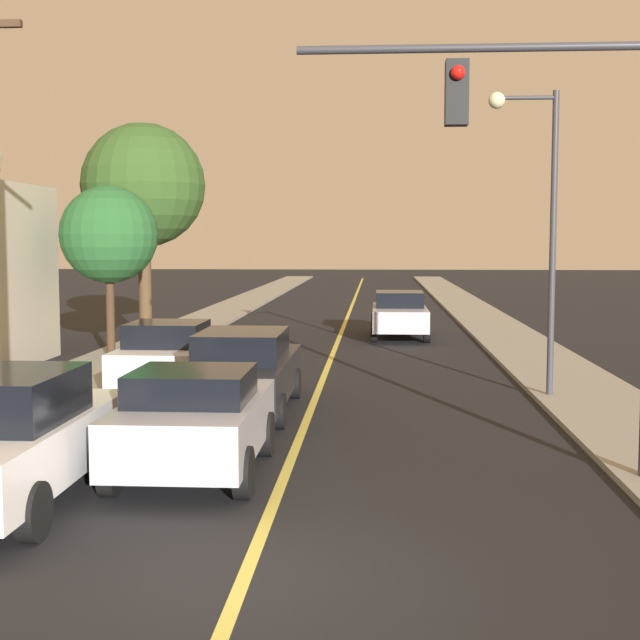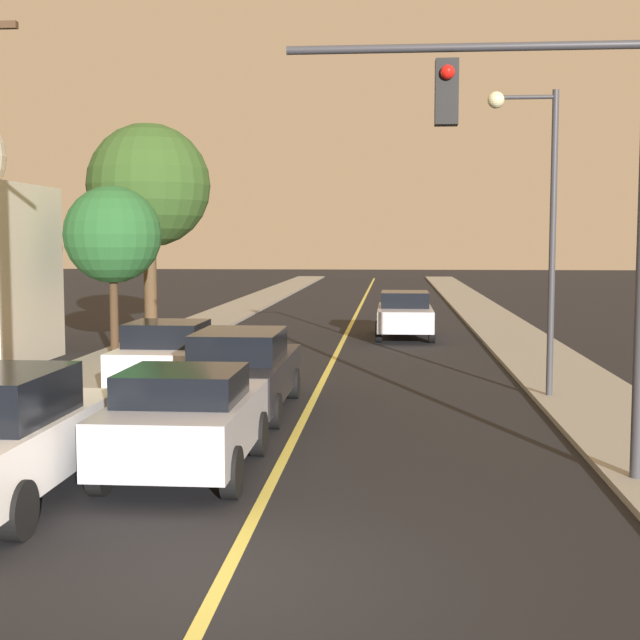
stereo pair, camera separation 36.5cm
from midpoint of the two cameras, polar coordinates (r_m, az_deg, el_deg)
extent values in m
plane|color=black|center=(9.51, -6.10, -16.34)|extent=(200.00, 200.00, 0.00)
cube|color=black|center=(44.88, 1.72, 0.65)|extent=(9.57, 80.00, 0.01)
cube|color=#D1C14C|center=(44.88, 1.72, 0.66)|extent=(0.16, 76.00, 0.00)
cube|color=gray|center=(45.48, -5.90, 0.75)|extent=(2.50, 80.00, 0.12)
cube|color=gray|center=(45.07, 9.40, 0.67)|extent=(2.50, 80.00, 0.12)
cube|color=#A5A8B2|center=(13.43, -8.81, -6.65)|extent=(1.92, 3.88, 0.78)
cube|color=black|center=(13.17, -8.99, -4.15)|extent=(1.69, 1.75, 0.46)
cylinder|color=black|center=(14.87, -11.23, -7.09)|extent=(0.22, 0.72, 0.72)
cylinder|color=black|center=(14.51, -4.21, -7.30)|extent=(0.22, 0.72, 0.72)
cylinder|color=black|center=(12.62, -14.08, -9.33)|extent=(0.22, 0.72, 0.72)
cylinder|color=black|center=(12.20, -5.78, -9.71)|extent=(0.22, 0.72, 0.72)
cube|color=black|center=(18.17, -5.47, -3.66)|extent=(1.88, 5.18, 0.76)
cube|color=black|center=(17.87, -5.59, -1.63)|extent=(1.66, 2.33, 0.58)
cylinder|color=black|center=(19.94, -7.27, -4.00)|extent=(0.22, 0.67, 0.67)
cylinder|color=black|center=(19.68, -2.14, -4.09)|extent=(0.22, 0.67, 0.67)
cylinder|color=black|center=(16.85, -9.35, -5.71)|extent=(0.22, 0.67, 0.67)
cylinder|color=black|center=(16.54, -3.27, -5.85)|extent=(0.22, 0.67, 0.67)
cube|color=white|center=(12.62, -19.83, -7.69)|extent=(1.80, 4.86, 0.78)
cube|color=black|center=(12.31, -20.29, -4.64)|extent=(1.58, 2.19, 0.65)
cylinder|color=black|center=(13.78, -13.97, -8.12)|extent=(0.22, 0.71, 0.71)
cylinder|color=black|center=(11.05, -18.80, -11.56)|extent=(0.22, 0.71, 0.71)
cube|color=white|center=(20.93, -10.12, -2.57)|extent=(1.91, 4.01, 0.74)
cube|color=black|center=(20.70, -10.25, -0.87)|extent=(1.68, 1.80, 0.54)
cylinder|color=black|center=(22.40, -11.60, -3.05)|extent=(0.22, 0.69, 0.69)
cylinder|color=black|center=(21.99, -7.03, -3.13)|extent=(0.22, 0.69, 0.69)
cylinder|color=black|center=(20.04, -13.47, -4.04)|extent=(0.22, 0.69, 0.69)
cylinder|color=black|center=(19.59, -8.38, -4.16)|extent=(0.22, 0.69, 0.69)
cube|color=#A5A8B2|center=(32.00, 4.78, 0.18)|extent=(1.90, 4.82, 0.74)
cube|color=black|center=(32.15, 4.78, 1.35)|extent=(1.67, 2.17, 0.54)
cylinder|color=black|center=(30.58, 6.52, -0.76)|extent=(0.22, 0.75, 0.75)
cylinder|color=black|center=(30.55, 3.13, -0.74)|extent=(0.22, 0.75, 0.75)
cylinder|color=black|center=(33.55, 6.27, -0.24)|extent=(0.22, 0.75, 0.75)
cylinder|color=black|center=(33.52, 3.18, -0.22)|extent=(0.22, 0.75, 0.75)
cylinder|color=#333338|center=(13.07, 9.09, 16.81)|extent=(4.98, 0.12, 0.12)
cube|color=black|center=(12.94, 7.92, 14.20)|extent=(0.32, 0.28, 0.90)
sphere|color=red|center=(12.80, 7.99, 15.42)|extent=(0.20, 0.20, 0.20)
cylinder|color=#333338|center=(19.88, 14.17, 4.71)|extent=(0.14, 0.14, 6.55)
cylinder|color=#333338|center=(20.01, 12.55, 13.72)|extent=(1.25, 0.09, 0.09)
sphere|color=beige|center=(19.92, 10.72, 13.64)|extent=(0.36, 0.36, 0.36)
cylinder|color=#4C3823|center=(30.79, -11.47, 2.25)|extent=(0.44, 0.44, 3.77)
sphere|color=#2D4C1E|center=(30.82, -11.58, 8.45)|extent=(4.15, 4.15, 4.15)
cylinder|color=#3D2B1C|center=(26.53, -13.65, 0.46)|extent=(0.25, 0.25, 2.55)
sphere|color=#235628|center=(26.45, -13.75, 5.34)|extent=(2.81, 2.81, 2.81)
camera|label=1|loc=(0.18, -90.50, -0.04)|focal=50.00mm
camera|label=2|loc=(0.18, 89.50, 0.04)|focal=50.00mm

